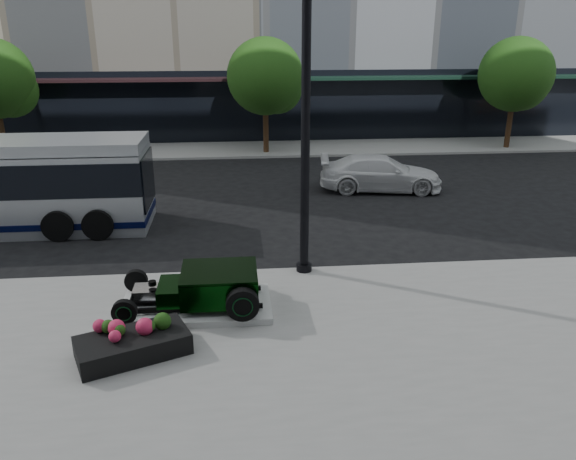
{
  "coord_description": "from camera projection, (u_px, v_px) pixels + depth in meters",
  "views": [
    {
      "loc": [
        -0.6,
        -15.77,
        6.22
      ],
      "look_at": [
        0.71,
        -1.98,
        1.2
      ],
      "focal_mm": 35.0,
      "sensor_mm": 36.0,
      "label": 1
    }
  ],
  "objects": [
    {
      "name": "hot_rod",
      "position": [
        210.0,
        286.0,
        12.72
      ],
      "size": [
        3.22,
        2.0,
        0.81
      ],
      "color": "black",
      "rests_on": "display_plinth"
    },
    {
      "name": "ground",
      "position": [
        258.0,
        246.0,
        16.94
      ],
      "size": [
        120.0,
        120.0,
        0.0
      ],
      "primitive_type": "plane",
      "color": "black",
      "rests_on": "ground"
    },
    {
      "name": "lamppost",
      "position": [
        305.0,
        142.0,
        13.76
      ],
      "size": [
        0.41,
        0.41,
        7.47
      ],
      "color": "black",
      "rests_on": "sidewalk_near"
    },
    {
      "name": "white_sedan",
      "position": [
        381.0,
        173.0,
        22.51
      ],
      "size": [
        5.07,
        2.59,
        1.41
      ],
      "primitive_type": "imported",
      "rotation": [
        0.0,
        0.0,
        1.44
      ],
      "color": "white",
      "rests_on": "ground"
    },
    {
      "name": "sidewalk_far",
      "position": [
        246.0,
        149.0,
        30.02
      ],
      "size": [
        70.0,
        4.0,
        0.12
      ],
      "primitive_type": "cube",
      "color": "gray",
      "rests_on": "ground"
    },
    {
      "name": "flower_planter",
      "position": [
        133.0,
        343.0,
        11.01
      ],
      "size": [
        2.37,
        1.79,
        0.69
      ],
      "color": "black",
      "rests_on": "sidewalk_near"
    },
    {
      "name": "info_plaque",
      "position": [
        110.0,
        336.0,
        11.53
      ],
      "size": [
        0.44,
        0.35,
        0.31
      ],
      "color": "silver",
      "rests_on": "sidewalk_near"
    },
    {
      "name": "display_plinth",
      "position": [
        196.0,
        306.0,
        12.86
      ],
      "size": [
        3.4,
        1.8,
        0.15
      ],
      "primitive_type": "cube",
      "color": "silver",
      "rests_on": "sidewalk_near"
    },
    {
      "name": "street_trees",
      "position": [
        268.0,
        79.0,
        27.99
      ],
      "size": [
        29.8,
        3.8,
        5.7
      ],
      "color": "black",
      "rests_on": "sidewalk_far"
    }
  ]
}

